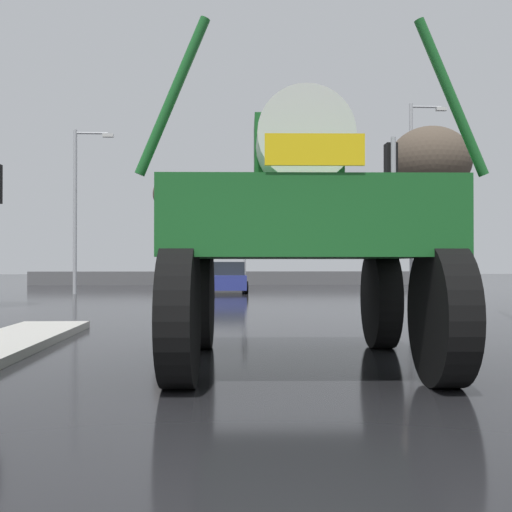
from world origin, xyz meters
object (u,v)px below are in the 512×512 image
sedan_ahead (228,278)px  traffic_signal_far_right (245,243)px  traffic_signal_near_right (392,190)px  streetlight_far_left (78,202)px  streetlight_far_right (414,189)px  bare_tree_right (430,163)px  oversize_sprayer (299,229)px  traffic_signal_far_left (195,232)px  bare_tree_far_center (178,195)px

sedan_ahead → traffic_signal_far_right: bearing=-35.1°
traffic_signal_near_right → streetlight_far_left: (-10.58, 16.15, 1.24)m
sedan_ahead → streetlight_far_left: 8.01m
sedan_ahead → traffic_signal_far_right: traffic_signal_far_right is taller
streetlight_far_right → bare_tree_right: bearing=-95.1°
traffic_signal_far_right → oversize_sprayer: bearing=-89.7°
traffic_signal_near_right → streetlight_far_right: bearing=71.6°
oversize_sprayer → traffic_signal_far_left: 23.33m
oversize_sprayer → bare_tree_far_center: (-3.65, 24.85, 3.17)m
bare_tree_right → bare_tree_far_center: size_ratio=1.18×
sedan_ahead → bare_tree_far_center: size_ratio=0.65×
streetlight_far_left → streetlight_far_right: (16.23, 0.82, 0.83)m
sedan_ahead → streetlight_far_right: bearing=-93.3°
bare_tree_right → traffic_signal_far_left: bearing=154.2°
streetlight_far_left → traffic_signal_near_right: bearing=-56.8°
oversize_sprayer → bare_tree_far_center: size_ratio=0.82×
traffic_signal_far_right → streetlight_far_left: streetlight_far_left is taller
oversize_sprayer → streetlight_far_right: 23.21m
traffic_signal_far_left → bare_tree_right: bearing=-25.8°
traffic_signal_far_left → bare_tree_far_center: bare_tree_far_center is taller
oversize_sprayer → streetlight_far_left: (-8.02, 20.65, 2.35)m
oversize_sprayer → traffic_signal_near_right: bearing=-27.8°
oversize_sprayer → sedan_ahead: (-0.98, 21.91, -1.24)m
traffic_signal_near_right → traffic_signal_far_right: 18.86m
traffic_signal_far_left → bare_tree_right: bare_tree_right is taller
streetlight_far_right → bare_tree_far_center: streetlight_far_right is taller
sedan_ahead → traffic_signal_far_right: (0.86, 1.26, 1.79)m
traffic_signal_far_right → sedan_ahead: bearing=-124.5°
streetlight_far_left → bare_tree_right: 16.21m
bare_tree_right → bare_tree_far_center: 13.43m
streetlight_far_left → bare_tree_right: (15.92, -2.60, 1.57)m
streetlight_far_left → bare_tree_far_center: bearing=43.8°
traffic_signal_far_left → streetlight_far_left: size_ratio=0.54×
oversize_sprayer → traffic_signal_far_right: size_ratio=1.52×
bare_tree_right → streetlight_far_right: bearing=84.9°
traffic_signal_near_right → streetlight_far_right: streetlight_far_right is taller
traffic_signal_far_right → bare_tree_right: 10.09m
traffic_signal_far_left → traffic_signal_far_right: (2.54, 0.01, -0.54)m
traffic_signal_far_right → streetlight_far_right: bearing=-11.5°
bare_tree_far_center → sedan_ahead: bearing=-47.6°
traffic_signal_near_right → bare_tree_right: size_ratio=0.56×
traffic_signal_near_right → traffic_signal_far_left: (-5.22, 18.65, -0.02)m
streetlight_far_left → bare_tree_right: streetlight_far_left is taller
sedan_ahead → bare_tree_right: bare_tree_right is taller
traffic_signal_far_right → streetlight_far_right: (8.32, -1.69, 2.64)m
streetlight_far_right → bare_tree_right: 3.51m
sedan_ahead → bare_tree_far_center: bare_tree_far_center is taller
sedan_ahead → streetlight_far_right: (9.19, -0.43, 4.43)m
oversize_sprayer → streetlight_far_left: 22.28m
sedan_ahead → bare_tree_far_center: bearing=41.8°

